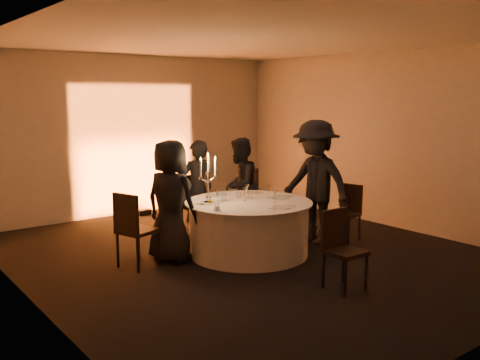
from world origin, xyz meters
TOP-DOWN VIEW (x-y plane):
  - floor at (0.00, 0.00)m, footprint 7.00×7.00m
  - ceiling at (0.00, 0.00)m, footprint 7.00×7.00m
  - wall_back at (0.00, 3.50)m, footprint 7.00×0.00m
  - wall_left at (-3.00, 0.00)m, footprint 0.00×7.00m
  - wall_right at (3.00, 0.00)m, footprint 0.00×7.00m
  - uplighter_fixture at (0.00, 3.20)m, footprint 0.25×0.12m
  - banquet_table at (0.00, 0.00)m, footprint 1.80×1.80m
  - chair_left at (-1.58, 0.44)m, footprint 0.55×0.55m
  - chair_back_left at (-0.07, 1.75)m, footprint 0.43×0.43m
  - chair_back_right at (0.98, 1.27)m, footprint 0.61×0.61m
  - chair_right at (1.73, -0.31)m, footprint 0.45×0.45m
  - chair_front at (0.03, -1.70)m, footprint 0.41×0.41m
  - guest_left at (-1.03, 0.39)m, footprint 0.79×0.95m
  - guest_back_left at (-0.08, 1.20)m, footprint 0.59×0.41m
  - guest_back_right at (0.66, 1.07)m, footprint 0.96×0.91m
  - guest_right at (1.20, -0.12)m, footprint 0.82×1.28m
  - plate_left at (-0.50, 0.23)m, footprint 0.36×0.28m
  - plate_back_left at (-0.12, 0.59)m, footprint 0.36×0.26m
  - plate_back_right at (0.39, 0.45)m, footprint 0.35×0.28m
  - plate_right at (0.55, -0.07)m, footprint 0.36×0.27m
  - plate_front at (0.08, -0.61)m, footprint 0.36×0.25m
  - coffee_cup at (-0.70, -0.23)m, footprint 0.11×0.11m
  - candelabra at (-0.52, 0.24)m, footprint 0.30×0.14m
  - wine_glass_a at (0.21, -0.31)m, footprint 0.07×0.07m
  - wine_glass_b at (-0.02, 0.06)m, footprint 0.07×0.07m
  - wine_glass_c at (-0.43, 0.15)m, footprint 0.07×0.07m
  - wine_glass_d at (0.16, 0.24)m, footprint 0.07×0.07m
  - wine_glass_e at (0.44, 0.08)m, footprint 0.07×0.07m
  - tumbler_a at (-0.22, 0.29)m, footprint 0.07×0.07m
  - tumbler_b at (0.14, 0.13)m, footprint 0.07×0.07m
  - tumbler_c at (0.03, 0.27)m, footprint 0.07×0.07m

SIDE VIEW (x-z plane):
  - floor at x=0.00m, z-range 0.00..0.00m
  - uplighter_fixture at x=0.00m, z-range 0.00..0.10m
  - banquet_table at x=0.00m, z-range 0.00..0.77m
  - chair_right at x=1.73m, z-range 0.05..0.92m
  - chair_front at x=0.03m, z-range 0.06..0.99m
  - chair_back_left at x=-0.07m, z-range 0.06..1.01m
  - chair_back_right at x=0.98m, z-range 0.06..1.07m
  - chair_left at x=-1.58m, z-range 0.07..1.07m
  - plate_front at x=0.08m, z-range 0.77..0.78m
  - plate_back_left at x=-0.12m, z-range 0.77..0.78m
  - plate_right at x=0.55m, z-range 0.77..0.78m
  - plate_back_right at x=0.39m, z-range 0.77..0.78m
  - guest_back_left at x=-0.08m, z-range 0.00..1.56m
  - guest_back_right at x=0.66m, z-range 0.00..1.57m
  - plate_left at x=-0.50m, z-range 0.75..0.83m
  - coffee_cup at x=-0.70m, z-range 0.77..0.83m
  - tumbler_a at x=-0.22m, z-range 0.77..0.86m
  - tumbler_b at x=0.14m, z-range 0.77..0.86m
  - tumbler_c at x=0.03m, z-range 0.77..0.86m
  - guest_left at x=-1.03m, z-range 0.00..1.67m
  - wine_glass_a at x=0.21m, z-range 0.81..1.00m
  - wine_glass_b at x=-0.02m, z-range 0.81..1.00m
  - wine_glass_c at x=-0.43m, z-range 0.81..1.00m
  - wine_glass_d at x=0.16m, z-range 0.81..1.00m
  - wine_glass_e at x=0.44m, z-range 0.81..1.00m
  - guest_right at x=1.20m, z-range 0.00..1.89m
  - candelabra at x=-0.52m, z-range 0.66..1.37m
  - wall_back at x=0.00m, z-range -2.00..5.00m
  - wall_left at x=-3.00m, z-range -2.00..5.00m
  - wall_right at x=3.00m, z-range -2.00..5.00m
  - ceiling at x=0.00m, z-range 3.00..3.00m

